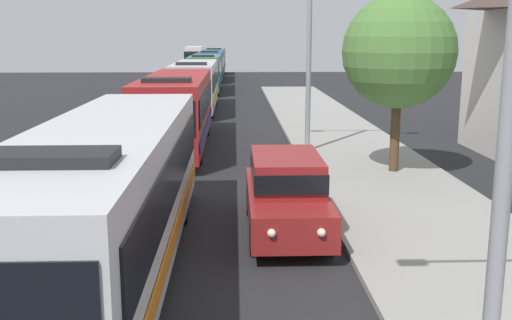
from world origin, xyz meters
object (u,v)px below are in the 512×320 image
object	(u,v)px
box_truck_oncoming	(194,57)
roadside_tree	(399,52)
bus_middle	(195,84)
white_suv	(286,191)
streetlamp_mid	(309,21)
bus_fourth_in_line	(205,72)
bus_rear	(211,65)
bus_second_in_line	(176,108)
bus_tail_end	(215,60)
bus_lead	(110,193)

from	to	relation	value
box_truck_oncoming	roadside_tree	world-z (taller)	roadside_tree
bus_middle	box_truck_oncoming	xyz separation A→B (m)	(-3.30, 50.16, 0.02)
white_suv	bus_middle	bearing A→B (deg)	98.66
streetlamp_mid	bus_fourth_in_line	bearing A→B (deg)	101.01
bus_rear	streetlamp_mid	world-z (taller)	streetlamp_mid
bus_second_in_line	box_truck_oncoming	size ratio (longest dim) A/B	1.39
bus_middle	bus_rear	distance (m)	26.51
bus_second_in_line	bus_rear	xyz separation A→B (m)	(0.00, 39.35, 0.00)
bus_fourth_in_line	white_suv	bearing A→B (deg)	-84.38
bus_rear	box_truck_oncoming	world-z (taller)	bus_rear
bus_middle	white_suv	world-z (taller)	bus_middle
bus_fourth_in_line	white_suv	distance (m)	37.75
box_truck_oncoming	bus_tail_end	bearing A→B (deg)	-71.96
bus_lead	bus_tail_end	bearing A→B (deg)	90.00
bus_lead	white_suv	size ratio (longest dim) A/B	2.45
bus_tail_end	streetlamp_mid	size ratio (longest dim) A/B	1.37
bus_lead	white_suv	world-z (taller)	bus_lead
bus_rear	bus_second_in_line	bearing A→B (deg)	-90.00
white_suv	roadside_tree	world-z (taller)	roadside_tree
white_suv	box_truck_oncoming	distance (m)	74.79
box_truck_oncoming	streetlamp_mid	size ratio (longest dim) A/B	0.97
bus_second_in_line	white_suv	bearing A→B (deg)	-72.10
bus_rear	box_truck_oncoming	distance (m)	23.88
bus_second_in_line	white_suv	size ratio (longest dim) A/B	2.29
bus_rear	bus_lead	bearing A→B (deg)	-90.00
bus_second_in_line	roadside_tree	size ratio (longest dim) A/B	1.91
bus_tail_end	box_truck_oncoming	world-z (taller)	bus_tail_end
bus_fourth_in_line	roadside_tree	size ratio (longest dim) A/B	1.80
box_truck_oncoming	bus_middle	bearing A→B (deg)	-86.23
white_suv	streetlamp_mid	xyz separation A→B (m)	(1.70, 9.82, 4.21)
white_suv	bus_fourth_in_line	bearing A→B (deg)	95.62
bus_second_in_line	box_truck_oncoming	bearing A→B (deg)	93.00
box_truck_oncoming	streetlamp_mid	world-z (taller)	streetlamp_mid
streetlamp_mid	roadside_tree	bearing A→B (deg)	-56.73
bus_fourth_in_line	bus_tail_end	distance (m)	26.76
bus_lead	bus_rear	bearing A→B (deg)	90.00
bus_lead	bus_second_in_line	distance (m)	14.00
bus_lead	bus_middle	world-z (taller)	same
bus_fourth_in_line	box_truck_oncoming	distance (m)	37.04
bus_middle	bus_fourth_in_line	size ratio (longest dim) A/B	1.01
bus_second_in_line	roadside_tree	bearing A→B (deg)	-34.63
roadside_tree	bus_rear	bearing A→B (deg)	100.02
bus_second_in_line	bus_middle	distance (m)	12.85
bus_fourth_in_line	box_truck_oncoming	bearing A→B (deg)	95.11
bus_lead	bus_second_in_line	size ratio (longest dim) A/B	1.07
bus_lead	roadside_tree	bearing A→B (deg)	47.13
bus_lead	streetlamp_mid	world-z (taller)	streetlamp_mid
bus_lead	box_truck_oncoming	xyz separation A→B (m)	(-3.30, 77.01, 0.02)
bus_middle	bus_rear	xyz separation A→B (m)	(0.00, 26.51, 0.00)
bus_tail_end	bus_middle	bearing A→B (deg)	-90.00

